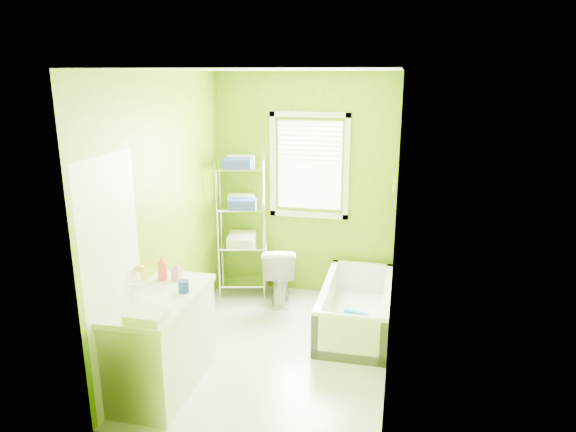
% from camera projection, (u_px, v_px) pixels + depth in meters
% --- Properties ---
extents(ground, '(2.90, 2.90, 0.00)m').
position_uv_depth(ground, '(276.00, 349.00, 4.96)').
color(ground, silver).
rests_on(ground, ground).
extents(room_envelope, '(2.14, 2.94, 2.62)m').
position_uv_depth(room_envelope, '(275.00, 193.00, 4.55)').
color(room_envelope, '#699307').
rests_on(room_envelope, ground).
extents(window, '(0.92, 0.05, 1.22)m').
position_uv_depth(window, '(309.00, 160.00, 5.86)').
color(window, white).
rests_on(window, ground).
extents(door, '(0.09, 0.80, 2.00)m').
position_uv_depth(door, '(115.00, 283.00, 3.97)').
color(door, white).
rests_on(door, ground).
extents(right_wall_decor, '(0.04, 1.48, 1.17)m').
position_uv_depth(right_wall_decor, '(392.00, 225.00, 4.37)').
color(right_wall_decor, '#48080F').
rests_on(right_wall_decor, ground).
extents(bathtub, '(0.69, 1.49, 0.48)m').
position_uv_depth(bathtub, '(355.00, 314.00, 5.33)').
color(bathtub, white).
rests_on(bathtub, ground).
extents(toilet, '(0.51, 0.73, 0.68)m').
position_uv_depth(toilet, '(279.00, 273.00, 5.95)').
color(toilet, white).
rests_on(toilet, ground).
extents(vanity, '(0.56, 1.09, 1.05)m').
position_uv_depth(vanity, '(162.00, 339.00, 4.27)').
color(vanity, silver).
rests_on(vanity, ground).
extents(wire_shelf_unit, '(0.61, 0.51, 1.66)m').
position_uv_depth(wire_shelf_unit, '(243.00, 212.00, 5.95)').
color(wire_shelf_unit, silver).
rests_on(wire_shelf_unit, ground).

